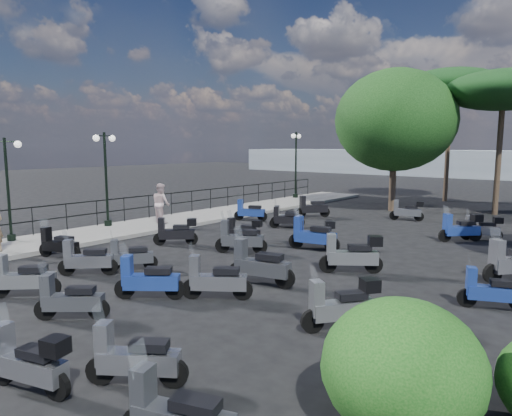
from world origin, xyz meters
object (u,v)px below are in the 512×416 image
Objects in this scene: scooter_19 at (259,265)px; pine_2 at (451,87)px; lamp_post_0 at (7,183)px; scooter_12 at (70,300)px; scooter_23 at (482,229)px; lamp_post_1 at (106,173)px; scooter_9 at (240,239)px; lamp_post_2 at (296,160)px; scooter_20 at (342,306)px; scooter_6 at (23,279)px; scooter_8 at (176,232)px; scooter_17 at (407,211)px; scooter_3 at (243,232)px; scooter_5 at (287,217)px; scooter_22 at (461,228)px; scooter_7 at (86,260)px; pine_0 at (504,91)px; scooter_26 at (494,290)px; broadleaf_tree at (395,120)px; scooter_4 at (250,212)px; scooter_11 at (312,208)px; scooter_16 at (314,235)px; scooter_14 at (215,280)px; scooter_18 at (28,362)px; scooter_15 at (313,236)px; scooter_1 at (130,257)px; scooter_25 at (134,358)px; scooter_2 at (58,245)px; pedestrian_far at (161,203)px; scooter_10 at (286,219)px; scooter_13 at (148,280)px; scooter_21 at (352,255)px.

scooter_19 is 0.22× the size of pine_2.
lamp_post_0 is 9.06m from scooter_12.
scooter_12 is 4.61m from scooter_19.
lamp_post_0 is at bearing 103.68° from scooter_23.
scooter_9 is (7.36, 0.32, -1.94)m from lamp_post_1.
lamp_post_2 is 21.67m from scooter_20.
scooter_6 reaches higher than scooter_23.
scooter_17 is at bearing -65.07° from scooter_8.
scooter_5 is (-0.86, 3.88, -0.03)m from scooter_3.
scooter_8 is 10.60m from scooter_22.
scooter_6 is 2.03m from scooter_7.
scooter_26 is at bearing -77.72° from pine_0.
broadleaf_tree is (-2.96, 15.13, 4.40)m from scooter_19.
lamp_post_2 is 12.41m from pine_0.
scooter_4 reaches higher than scooter_17.
scooter_19 is (4.25, 2.41, 0.07)m from scooter_7.
scooter_4 reaches higher than scooter_3.
pine_0 reaches higher than scooter_11.
scooter_16 is at bearing -83.55° from scooter_3.
lamp_post_2 reaches higher than scooter_14.
pine_2 reaches higher than scooter_18.
scooter_20 is (13.13, 0.83, -1.77)m from lamp_post_0.
pine_0 is (2.86, 13.01, 5.82)m from scooter_15.
lamp_post_2 reaches higher than scooter_1.
scooter_15 reaches higher than scooter_7.
scooter_4 reaches higher than scooter_25.
lamp_post_2 reaches higher than scooter_2.
scooter_3 reaches higher than scooter_26.
lamp_post_2 is at bearing -11.53° from scooter_2.
scooter_18 is at bearing 164.59° from scooter_17.
scooter_16 is (7.59, 0.68, -0.57)m from pedestrian_far.
scooter_5 is at bearing 8.03° from scooter_16.
scooter_7 is at bearing 155.29° from scooter_3.
scooter_19 is 16.03m from broadleaf_tree.
scooter_10 is at bearing -10.00° from scooter_14.
scooter_16 is 0.17× the size of broadleaf_tree.
scooter_6 is 0.72× the size of scooter_19.
lamp_post_0 is at bearing 113.58° from scooter_10.
scooter_12 is 8.60m from scooter_15.
lamp_post_0 is at bearing 86.04° from scooter_16.
scooter_7 reaches higher than scooter_10.
scooter_9 is 1.13× the size of scooter_23.
scooter_4 is at bearing -33.91° from scooter_1.
scooter_13 is (8.68, -18.46, -2.15)m from lamp_post_2.
scooter_19 reaches higher than scooter_3.
scooter_9 is at bearing 106.66° from scooter_16.
lamp_post_0 reaches higher than scooter_21.
scooter_14 is at bearing 163.38° from scooter_19.
scooter_4 is at bearing 44.98° from scooter_10.
scooter_10 is 1.05× the size of scooter_12.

